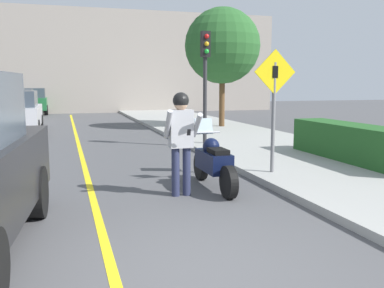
{
  "coord_description": "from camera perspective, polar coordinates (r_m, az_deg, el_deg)",
  "views": [
    {
      "loc": [
        -1.02,
        -4.02,
        1.95
      ],
      "look_at": [
        1.26,
        3.58,
        0.83
      ],
      "focal_mm": 40.0,
      "sensor_mm": 36.0,
      "label": 1
    }
  ],
  "objects": [
    {
      "name": "sidewalk_curb",
      "position": [
        10.09,
        18.91,
        -3.16
      ],
      "size": [
        4.4,
        44.0,
        0.13
      ],
      "color": "#9E9E99",
      "rests_on": "ground"
    },
    {
      "name": "street_tree",
      "position": [
        18.55,
        4.08,
        12.91
      ],
      "size": [
        3.19,
        3.19,
        5.0
      ],
      "color": "brown",
      "rests_on": "sidewalk_curb"
    },
    {
      "name": "parked_car_silver",
      "position": [
        18.01,
        -22.49,
        3.94
      ],
      "size": [
        1.88,
        4.2,
        1.68
      ],
      "color": "black",
      "rests_on": "ground"
    },
    {
      "name": "road_center_line",
      "position": [
        10.22,
        -14.09,
        -3.18
      ],
      "size": [
        0.12,
        36.0,
        0.01
      ],
      "color": "yellow",
      "rests_on": "ground"
    },
    {
      "name": "parked_car_green",
      "position": [
        29.7,
        -20.45,
        5.41
      ],
      "size": [
        1.88,
        4.2,
        1.68
      ],
      "color": "black",
      "rests_on": "ground"
    },
    {
      "name": "crossing_sign",
      "position": [
        8.87,
        10.88,
        5.9
      ],
      "size": [
        0.91,
        0.08,
        2.5
      ],
      "color": "slate",
      "rests_on": "sidewalk_curb"
    },
    {
      "name": "hedge_row",
      "position": [
        10.87,
        20.95,
        0.15
      ],
      "size": [
        0.9,
        4.15,
        0.85
      ],
      "color": "#235623",
      "rests_on": "sidewalk_curb"
    },
    {
      "name": "person_biker",
      "position": [
        7.36,
        -1.47,
        1.57
      ],
      "size": [
        0.59,
        0.49,
        1.81
      ],
      "color": "#282D4C",
      "rests_on": "ground"
    },
    {
      "name": "building_backdrop",
      "position": [
        30.08,
        -15.03,
        10.62
      ],
      "size": [
        28.0,
        1.2,
        6.9
      ],
      "color": "gray",
      "rests_on": "ground"
    },
    {
      "name": "parked_car_white",
      "position": [
        23.66,
        -22.32,
        4.78
      ],
      "size": [
        1.88,
        4.2,
        1.68
      ],
      "color": "black",
      "rests_on": "ground"
    },
    {
      "name": "traffic_light",
      "position": [
        13.13,
        1.79,
        10.41
      ],
      "size": [
        0.26,
        0.3,
        3.37
      ],
      "color": "#2D2D30",
      "rests_on": "sidewalk_curb"
    },
    {
      "name": "motorcycle",
      "position": [
        8.0,
        2.87,
        -2.48
      ],
      "size": [
        0.62,
        2.12,
        1.27
      ],
      "color": "black",
      "rests_on": "ground"
    },
    {
      "name": "ground_plane",
      "position": [
        4.58,
        -2.37,
        -17.11
      ],
      "size": [
        80.0,
        80.0,
        0.0
      ],
      "primitive_type": "plane",
      "color": "#4C4C4F"
    }
  ]
}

